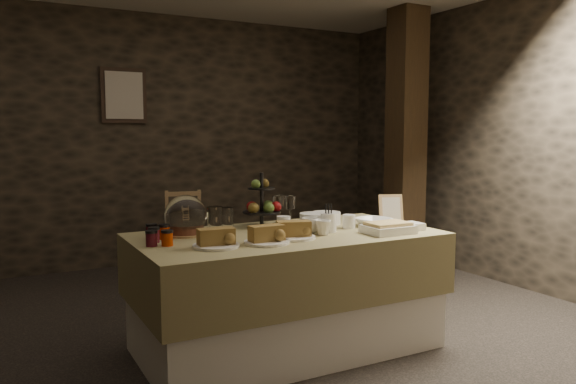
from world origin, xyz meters
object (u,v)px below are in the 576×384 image
buffet_table (287,282)px  chair (184,236)px  timber_column (406,140)px  fruit_stand (263,206)px

buffet_table → chair: 2.24m
buffet_table → chair: (0.04, 2.24, -0.07)m
buffet_table → timber_column: 2.63m
fruit_stand → chair: bearing=88.4°
buffet_table → chair: bearing=89.0°
timber_column → fruit_stand: (-2.09, -1.04, -0.41)m
buffet_table → chair: chair is taller
chair → timber_column: 2.42m
timber_column → buffet_table: bearing=-146.9°
timber_column → fruit_stand: bearing=-153.5°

